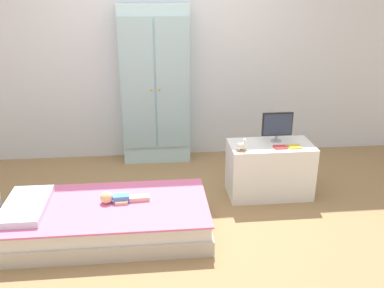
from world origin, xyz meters
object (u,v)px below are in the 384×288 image
rocking_horse_toy (242,145)px  book_yellow (294,147)px  bed (107,219)px  tv_stand (269,169)px  tv_monitor (277,125)px  doll (116,198)px  book_red (280,147)px  wardrobe (155,86)px

rocking_horse_toy → book_yellow: bearing=4.2°
bed → tv_stand: (1.47, 0.53, 0.13)m
bed → tv_monitor: bearing=21.3°
tv_monitor → book_yellow: 0.25m
tv_stand → doll: bearing=-160.9°
bed → book_yellow: size_ratio=14.44×
bed → tv_monitor: size_ratio=5.73×
book_red → tv_monitor: bearing=87.1°
doll → tv_stand: size_ratio=0.51×
bed → book_yellow: bearing=14.7°
bed → wardrobe: (0.44, 1.48, 0.72)m
tv_monitor → bed: bearing=-158.7°
doll → wardrobe: size_ratio=0.23×
bed → tv_stand: 1.57m
rocking_horse_toy → book_yellow: rocking_horse_toy is taller
doll → tv_monitor: size_ratio=1.38×
tv_monitor → rocking_horse_toy: 0.43m
bed → rocking_horse_toy: size_ratio=14.24×
bed → rocking_horse_toy: rocking_horse_toy is taller
bed → doll: (0.08, 0.04, 0.17)m
bed → book_red: book_red is taller
tv_stand → book_red: (0.06, -0.09, 0.26)m
book_red → doll: bearing=-164.9°
bed → book_red: bearing=15.9°
rocking_horse_toy → book_yellow: size_ratio=1.01×
doll → tv_monitor: 1.60m
tv_monitor → book_red: bearing=-92.9°
rocking_horse_toy → book_red: 0.36m
doll → book_yellow: (1.58, 0.39, 0.22)m
doll → rocking_horse_toy: bearing=18.0°
tv_stand → book_red: bearing=-58.0°
doll → tv_stand: bearing=19.1°
doll → rocking_horse_toy: (1.09, 0.36, 0.27)m
bed → rocking_horse_toy: bearing=18.9°
bed → wardrobe: bearing=73.6°
doll → rocking_horse_toy: rocking_horse_toy is taller
wardrobe → book_yellow: 1.64m
tv_stand → book_red: 0.28m
doll → book_red: bearing=15.1°
doll → wardrobe: (0.36, 1.43, 0.56)m
tv_stand → book_yellow: (0.19, -0.09, 0.26)m
book_yellow → tv_stand: bearing=153.9°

